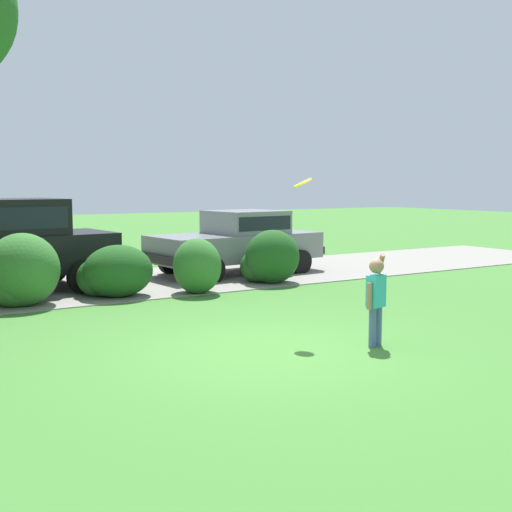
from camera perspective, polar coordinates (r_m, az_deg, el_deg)
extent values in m
plane|color=#3D752D|center=(8.84, 0.88, -8.20)|extent=(80.00, 80.00, 0.00)
cube|color=gray|center=(14.64, -12.98, -2.51)|extent=(28.00, 4.40, 0.02)
ellipsoid|color=#33702B|center=(12.54, -19.76, -1.14)|extent=(1.33, 1.33, 1.34)
ellipsoid|color=#33702B|center=(12.53, -20.44, -2.25)|extent=(0.97, 0.97, 0.87)
ellipsoid|color=#1E511C|center=(13.03, -11.98, -1.31)|extent=(1.38, 1.16, 1.03)
ellipsoid|color=#1E511C|center=(13.20, -13.61, -1.83)|extent=(0.86, 0.86, 0.77)
ellipsoid|color=#33702B|center=(13.21, -5.17, -0.89)|extent=(0.97, 1.03, 1.13)
ellipsoid|color=#33702B|center=(13.24, -5.05, -2.33)|extent=(0.51, 0.51, 0.46)
ellipsoid|color=#1E511C|center=(14.52, 1.45, -0.07)|extent=(1.25, 1.10, 1.20)
ellipsoid|color=#1E511C|center=(14.67, 0.21, -0.90)|extent=(0.83, 0.83, 0.75)
cube|color=gray|center=(16.08, -1.83, 0.83)|extent=(4.35, 2.21, 0.64)
cube|color=gray|center=(16.21, -0.93, 3.01)|extent=(1.82, 1.77, 0.56)
cube|color=black|center=(16.21, -0.93, 3.01)|extent=(1.69, 1.77, 0.34)
cylinder|color=black|center=(14.62, -3.89, -1.23)|extent=(0.62, 0.27, 0.60)
cylinder|color=black|center=(16.22, -7.51, -0.52)|extent=(0.62, 0.27, 0.60)
cylinder|color=black|center=(16.18, 3.87, -0.50)|extent=(0.62, 0.27, 0.60)
cylinder|color=black|center=(17.63, -0.12, 0.08)|extent=(0.62, 0.27, 0.60)
cube|color=black|center=(14.97, -8.55, -0.26)|extent=(0.28, 1.75, 0.20)
cube|color=black|center=(17.40, 3.95, 0.71)|extent=(0.28, 1.75, 0.20)
cylinder|color=black|center=(13.67, -14.79, -1.78)|extent=(0.70, 0.28, 0.68)
cylinder|color=black|center=(15.41, -17.45, -0.97)|extent=(0.70, 0.28, 0.68)
cube|color=black|center=(14.84, -13.00, -0.10)|extent=(0.28, 1.75, 0.20)
cylinder|color=#4C608C|center=(9.04, 10.16, -6.18)|extent=(0.10, 0.10, 0.55)
cylinder|color=#4C608C|center=(9.15, 10.65, -6.03)|extent=(0.10, 0.10, 0.55)
cube|color=#33B2B2|center=(9.00, 10.47, -3.03)|extent=(0.29, 0.22, 0.44)
sphere|color=#A37556|center=(8.95, 10.51, -0.88)|extent=(0.20, 0.20, 0.20)
cylinder|color=#A37556|center=(9.12, 10.80, -0.89)|extent=(0.17, 0.27, 0.39)
cylinder|color=#A37556|center=(8.88, 9.89, -3.47)|extent=(0.07, 0.07, 0.36)
cylinder|color=yellow|center=(9.48, 4.12, 6.40)|extent=(0.29, 0.28, 0.19)
cylinder|color=orange|center=(9.48, 4.12, 6.42)|extent=(0.16, 0.16, 0.12)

